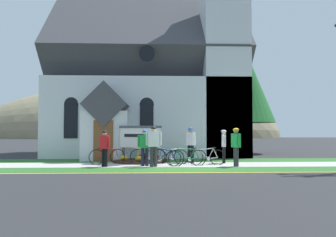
% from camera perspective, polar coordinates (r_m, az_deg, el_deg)
% --- Properties ---
extents(ground, '(140.00, 140.00, 0.00)m').
position_cam_1_polar(ground, '(17.94, 1.82, -7.13)').
color(ground, '#2B2B2D').
extents(sidewalk_slab, '(32.00, 2.22, 0.01)m').
position_cam_1_polar(sidewalk_slab, '(15.42, -4.00, -7.90)').
color(sidewalk_slab, '#B7B5AD').
rests_on(sidewalk_slab, ground).
extents(grass_verge, '(32.00, 1.71, 0.01)m').
position_cam_1_polar(grass_verge, '(13.47, -4.26, -8.72)').
color(grass_verge, '#2D6628').
rests_on(grass_verge, ground).
extents(church_lawn, '(24.00, 2.30, 0.01)m').
position_cam_1_polar(church_lawn, '(17.67, -3.77, -7.18)').
color(church_lawn, '#2D6628').
rests_on(church_lawn, ground).
extents(curb_paint_stripe, '(28.00, 0.16, 0.01)m').
position_cam_1_polar(curb_paint_stripe, '(12.47, -4.43, -9.24)').
color(curb_paint_stripe, yellow).
rests_on(curb_paint_stripe, ground).
extents(church_building, '(12.55, 10.26, 13.91)m').
position_cam_1_polar(church_building, '(22.85, -2.36, 5.51)').
color(church_building, silver).
rests_on(church_building, ground).
extents(church_sign, '(2.17, 0.24, 1.82)m').
position_cam_1_polar(church_sign, '(16.98, -4.73, -3.30)').
color(church_sign, '#474C56').
rests_on(church_sign, ground).
extents(flower_bed, '(2.65, 2.65, 0.34)m').
position_cam_1_polar(flower_bed, '(16.76, -4.79, -7.20)').
color(flower_bed, '#382319').
rests_on(flower_bed, ground).
extents(bicycle_silver, '(1.69, 0.36, 0.83)m').
position_cam_1_polar(bicycle_silver, '(15.47, 6.63, -6.51)').
color(bicycle_silver, black).
rests_on(bicycle_silver, ground).
extents(bicycle_white, '(1.61, 0.69, 0.79)m').
position_cam_1_polar(bicycle_white, '(15.98, -10.39, -6.35)').
color(bicycle_white, black).
rests_on(bicycle_white, ground).
extents(bicycle_green, '(1.66, 0.64, 0.78)m').
position_cam_1_polar(bicycle_green, '(15.84, 0.43, -6.46)').
color(bicycle_green, black).
rests_on(bicycle_green, ground).
extents(bicycle_red, '(1.66, 0.61, 0.83)m').
position_cam_1_polar(bicycle_red, '(15.71, -3.43, -6.41)').
color(bicycle_red, black).
rests_on(bicycle_red, ground).
extents(bicycle_blue, '(1.75, 0.49, 0.82)m').
position_cam_1_polar(bicycle_blue, '(14.84, 3.38, -6.65)').
color(bicycle_blue, black).
rests_on(bicycle_blue, ground).
extents(bicycle_orange, '(1.72, 0.32, 0.80)m').
position_cam_1_polar(bicycle_orange, '(14.97, -1.08, -6.70)').
color(bicycle_orange, black).
rests_on(bicycle_orange, ground).
extents(cyclist_in_red_jersey, '(0.64, 0.26, 1.61)m').
position_cam_1_polar(cyclist_in_red_jersey, '(14.77, -4.00, -4.55)').
color(cyclist_in_red_jersey, '#191E38').
rests_on(cyclist_in_red_jersey, ground).
extents(cyclist_in_blue_jersey, '(0.47, 0.61, 1.57)m').
position_cam_1_polar(cyclist_in_blue_jersey, '(14.70, -10.77, -4.61)').
color(cyclist_in_blue_jersey, black).
rests_on(cyclist_in_blue_jersey, ground).
extents(cyclist_in_white_jersey, '(0.45, 0.65, 1.73)m').
position_cam_1_polar(cyclist_in_white_jersey, '(16.32, 3.90, -4.00)').
color(cyclist_in_white_jersey, black).
rests_on(cyclist_in_white_jersey, ground).
extents(cyclist_in_orange_jersey, '(0.34, 0.74, 1.68)m').
position_cam_1_polar(cyclist_in_orange_jersey, '(14.85, 11.54, -4.28)').
color(cyclist_in_orange_jersey, '#2D2D33').
rests_on(cyclist_in_orange_jersey, ground).
extents(cyclist_in_yellow_jersey, '(0.68, 0.30, 1.76)m').
position_cam_1_polar(cyclist_in_yellow_jersey, '(14.42, -2.47, -4.16)').
color(cyclist_in_yellow_jersey, '#2D2D33').
rests_on(cyclist_in_yellow_jersey, ground).
extents(cyclist_in_green_jersey, '(0.30, 0.69, 1.61)m').
position_cam_1_polar(cyclist_in_green_jersey, '(16.29, 9.51, -4.30)').
color(cyclist_in_green_jersey, black).
rests_on(cyclist_in_green_jersey, ground).
extents(roadside_conifer, '(4.33, 4.33, 7.72)m').
position_cam_1_polar(roadside_conifer, '(24.39, 12.81, 5.82)').
color(roadside_conifer, '#4C3823').
rests_on(roadside_conifer, ground).
extents(distant_hill, '(79.11, 37.58, 27.08)m').
position_cam_1_polar(distant_hill, '(87.29, -6.78, -3.26)').
color(distant_hill, '#847A5B').
rests_on(distant_hill, ground).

